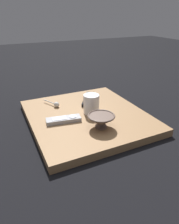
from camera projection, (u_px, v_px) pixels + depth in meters
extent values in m
plane|color=black|center=(87.00, 120.00, 1.08)|extent=(6.00, 6.00, 0.00)
cube|color=#936D47|center=(87.00, 117.00, 1.07)|extent=(0.58, 0.62, 0.04)
cylinder|color=brown|center=(102.00, 126.00, 0.94)|extent=(0.05, 0.05, 0.01)
cone|color=brown|center=(102.00, 121.00, 0.93)|extent=(0.12, 0.12, 0.05)
torus|color=brown|center=(102.00, 116.00, 0.91)|extent=(0.12, 0.12, 0.01)
cylinder|color=white|center=(91.00, 104.00, 1.05)|extent=(0.08, 0.08, 0.10)
cylinder|color=silver|center=(50.00, 102.00, 1.16)|extent=(0.05, 0.09, 0.01)
sphere|color=silver|center=(57.00, 105.00, 1.13)|extent=(0.03, 0.03, 0.03)
cube|color=#9E9EA3|center=(64.00, 120.00, 0.98)|extent=(0.17, 0.08, 0.02)
cylinder|color=silver|center=(73.00, 116.00, 0.99)|extent=(0.04, 0.04, 0.00)
cube|color=silver|center=(59.00, 118.00, 0.97)|extent=(0.07, 0.05, 0.00)
cube|color=black|center=(88.00, 99.00, 1.21)|extent=(0.15, 0.19, 0.02)
cylinder|color=#3A3A42|center=(87.00, 101.00, 1.16)|extent=(0.03, 0.03, 0.00)
cube|color=#3A3A42|center=(89.00, 96.00, 1.23)|extent=(0.07, 0.08, 0.00)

